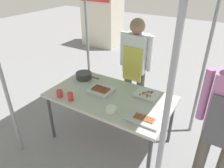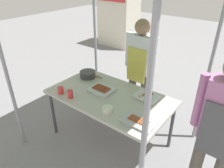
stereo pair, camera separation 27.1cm
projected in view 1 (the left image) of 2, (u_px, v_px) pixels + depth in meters
The scene contains 11 objects.
ground_plane at pixel (110, 139), 3.11m from camera, with size 18.00×18.00×0.00m, color slate.
stall_table at pixel (110, 99), 2.77m from camera, with size 1.60×0.90×0.75m.
tray_grilled_sausages at pixel (101, 90), 2.83m from camera, with size 0.32×0.27×0.06m.
tray_meat_skewers at pixel (146, 95), 2.74m from camera, with size 0.30×0.24×0.04m.
tray_pork_links at pixel (144, 119), 2.29m from camera, with size 0.37×0.22×0.05m.
cooking_wok at pixel (84, 75), 3.15m from camera, with size 0.39×0.23×0.09m.
condiment_bowl at pixel (111, 110), 2.44m from camera, with size 0.13×0.13×0.05m, color silver.
drink_cup_near_edge at pixel (60, 93), 2.71m from camera, with size 0.08×0.08×0.09m, color red.
drink_cup_by_wok at pixel (70, 96), 2.63m from camera, with size 0.07×0.07×0.10m, color red.
vendor_woman at pixel (135, 62), 3.20m from camera, with size 0.52×0.23×1.61m.
neighbor_stall_left at pixel (102, 14), 6.48m from camera, with size 1.10×0.81×1.93m.
Camera 1 is at (1.24, -1.98, 2.21)m, focal length 33.94 mm.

